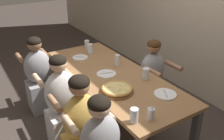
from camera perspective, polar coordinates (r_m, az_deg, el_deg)
ground_plane at (r=3.34m, az=0.00°, el=-12.49°), size 18.00×18.00×0.00m
dining_table at (r=2.98m, az=0.00°, el=-2.30°), size 2.12×0.83×0.75m
pizza_board_main at (r=2.57m, az=1.12°, el=-4.42°), size 0.35×0.35×0.05m
empty_plate_a at (r=3.40m, az=-7.30°, el=2.85°), size 0.21×0.21×0.02m
empty_plate_b at (r=2.58m, az=12.05°, el=-5.40°), size 0.23×0.23×0.02m
empty_plate_c at (r=2.93m, az=-1.28°, el=-0.87°), size 0.23×0.23×0.02m
cocktail_glass_blue at (r=2.19m, az=8.87°, el=-9.98°), size 0.07×0.07×0.13m
drinking_glass_a at (r=3.52m, az=-5.02°, el=4.70°), size 0.08×0.08×0.14m
drinking_glass_b at (r=2.82m, az=7.69°, el=-1.03°), size 0.08×0.08×0.13m
drinking_glass_c at (r=3.73m, az=-5.74°, el=5.78°), size 0.07×0.07×0.12m
drinking_glass_d at (r=3.12m, az=1.24°, el=2.06°), size 0.06×0.06×0.14m
drinking_glass_e at (r=2.13m, az=5.08°, el=-10.52°), size 0.07×0.07×0.13m
diner_far_center at (r=3.41m, az=9.01°, el=-2.47°), size 0.51×0.40×1.06m
diner_near_midright at (r=2.47m, az=-6.87°, el=-13.76°), size 0.51×0.40×1.10m
diner_near_center at (r=2.85m, az=-11.30°, el=-8.12°), size 0.51×0.40×1.12m
diner_near_left at (r=3.56m, az=-16.33°, el=-1.77°), size 0.51×0.40×1.08m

